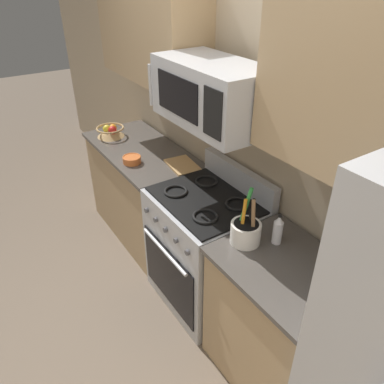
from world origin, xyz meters
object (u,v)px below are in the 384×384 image
(utensil_crock, at_px, (246,231))
(cutting_board, at_px, (182,165))
(microwave, at_px, (212,93))
(range_oven, at_px, (205,249))
(bottle_vinegar, at_px, (278,230))
(bottle_soy, at_px, (333,254))
(fruit_basket, at_px, (111,131))
(prep_bowl, at_px, (132,159))

(utensil_crock, distance_m, cutting_board, 1.03)
(microwave, relative_size, cutting_board, 2.59)
(microwave, height_order, utensil_crock, microwave)
(utensil_crock, bearing_deg, cutting_board, 168.97)
(range_oven, distance_m, bottle_vinegar, 0.80)
(range_oven, xyz_separation_m, bottle_soy, (0.92, 0.17, 0.54))
(range_oven, xyz_separation_m, cutting_board, (-0.52, 0.13, 0.44))
(range_oven, height_order, utensil_crock, utensil_crock)
(utensil_crock, relative_size, fruit_basket, 1.31)
(microwave, xyz_separation_m, cutting_board, (-0.52, 0.10, -0.74))
(cutting_board, height_order, bottle_vinegar, bottle_vinegar)
(microwave, bearing_deg, bottle_vinegar, 5.46)
(utensil_crock, bearing_deg, prep_bowl, -174.82)
(microwave, distance_m, utensil_crock, 0.83)
(prep_bowl, bearing_deg, bottle_soy, 11.49)
(microwave, height_order, fruit_basket, microwave)
(microwave, xyz_separation_m, prep_bowl, (-0.80, -0.21, -0.71))
(range_oven, distance_m, utensil_crock, 0.71)
(fruit_basket, xyz_separation_m, cutting_board, (0.88, 0.24, -0.04))
(utensil_crock, relative_size, bottle_soy, 1.49)
(fruit_basket, distance_m, bottle_soy, 2.33)
(bottle_vinegar, distance_m, prep_bowl, 1.42)
(microwave, xyz_separation_m, fruit_basket, (-1.40, -0.14, -0.69))
(fruit_basket, distance_m, cutting_board, 0.91)
(microwave, height_order, bottle_soy, microwave)
(bottle_vinegar, relative_size, bottle_soy, 0.87)
(fruit_basket, height_order, bottle_soy, bottle_soy)
(fruit_basket, height_order, cutting_board, fruit_basket)
(utensil_crock, relative_size, bottle_vinegar, 1.72)
(bottle_soy, distance_m, prep_bowl, 1.75)
(utensil_crock, relative_size, prep_bowl, 2.26)
(fruit_basket, bearing_deg, cutting_board, 15.54)
(bottle_soy, xyz_separation_m, prep_bowl, (-1.71, -0.35, -0.07))
(fruit_basket, height_order, prep_bowl, fruit_basket)
(microwave, bearing_deg, range_oven, -89.98)
(fruit_basket, bearing_deg, bottle_soy, 6.87)
(bottle_soy, bearing_deg, range_oven, -169.70)
(prep_bowl, bearing_deg, cutting_board, 48.70)
(range_oven, bearing_deg, bottle_vinegar, 8.07)
(microwave, bearing_deg, fruit_basket, -174.30)
(utensil_crock, height_order, cutting_board, utensil_crock)
(utensil_crock, distance_m, bottle_soy, 0.49)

